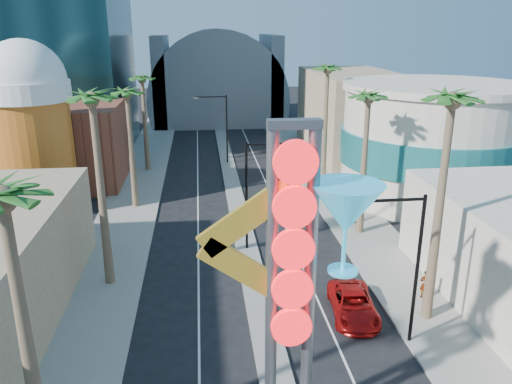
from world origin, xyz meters
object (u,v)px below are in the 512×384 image
neon_sign (314,265)px  pedestrian_b (352,213)px  red_pickup (353,304)px  pedestrian_a (425,284)px

neon_sign → pedestrian_b: (8.12, 20.92, -6.36)m
pedestrian_b → neon_sign: bearing=60.2°
neon_sign → pedestrian_b: bearing=68.8°
red_pickup → pedestrian_a: (4.67, 1.17, 0.32)m
red_pickup → pedestrian_a: pedestrian_a is taller
neon_sign → red_pickup: bearing=61.5°
pedestrian_b → red_pickup: bearing=64.9°
neon_sign → pedestrian_a: size_ratio=7.15×
red_pickup → pedestrian_b: (3.87, 13.10, 0.25)m
neon_sign → pedestrian_a: neon_sign is taller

